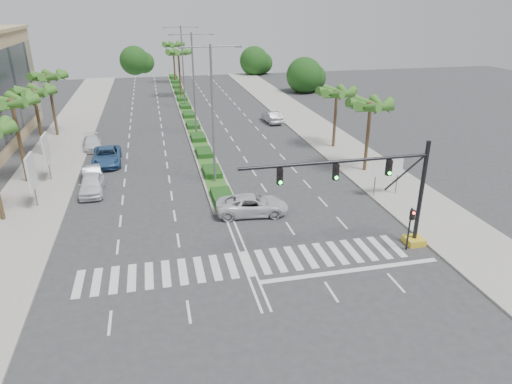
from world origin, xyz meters
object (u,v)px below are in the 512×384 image
(car_parked_b, at_px, (92,175))
(car_crossing, at_px, (252,205))
(car_parked_d, at_px, (92,143))
(car_parked_c, at_px, (107,156))
(car_right, at_px, (272,117))
(car_parked_a, at_px, (92,184))

(car_parked_b, distance_m, car_crossing, 15.91)
(car_parked_b, xyz_separation_m, car_parked_d, (-1.04, 10.80, -0.06))
(car_parked_b, distance_m, car_parked_c, 5.19)
(car_crossing, bearing_deg, car_right, -11.78)
(car_parked_c, bearing_deg, car_crossing, -53.68)
(car_parked_d, bearing_deg, car_parked_a, -92.52)
(car_parked_c, bearing_deg, car_parked_d, 107.24)
(car_parked_c, xyz_separation_m, car_crossing, (11.68, -14.80, -0.04))
(car_parked_a, xyz_separation_m, car_parked_b, (-0.22, 2.53, -0.09))
(car_parked_b, bearing_deg, car_right, 32.11)
(car_parked_a, distance_m, car_parked_c, 7.67)
(car_parked_a, distance_m, car_crossing, 14.32)
(car_parked_d, bearing_deg, car_parked_c, -78.74)
(car_parked_b, height_order, car_parked_c, car_parked_c)
(car_right, bearing_deg, car_parked_d, 12.73)
(car_parked_c, relative_size, car_crossing, 1.06)
(car_parked_c, distance_m, car_crossing, 18.85)
(car_parked_c, relative_size, car_parked_d, 1.27)
(car_parked_b, relative_size, car_parked_c, 0.76)
(car_parked_b, height_order, car_crossing, car_crossing)
(car_crossing, height_order, car_right, car_crossing)
(car_crossing, distance_m, car_right, 29.05)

